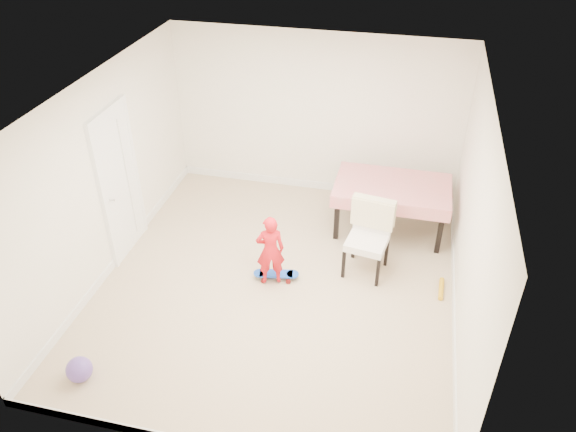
% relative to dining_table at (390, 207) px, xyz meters
% --- Properties ---
extents(ground, '(5.00, 5.00, 0.00)m').
position_rel_dining_table_xyz_m(ground, '(-1.31, -1.59, -0.38)').
color(ground, tan).
rests_on(ground, ground).
extents(ceiling, '(4.50, 5.00, 0.04)m').
position_rel_dining_table_xyz_m(ceiling, '(-1.31, -1.59, 2.20)').
color(ceiling, silver).
rests_on(ceiling, wall_back).
extents(wall_back, '(4.50, 0.04, 2.60)m').
position_rel_dining_table_xyz_m(wall_back, '(-1.31, 0.89, 0.92)').
color(wall_back, white).
rests_on(wall_back, ground).
extents(wall_front, '(4.50, 0.04, 2.60)m').
position_rel_dining_table_xyz_m(wall_front, '(-1.31, -4.07, 0.92)').
color(wall_front, white).
rests_on(wall_front, ground).
extents(wall_left, '(0.04, 5.00, 2.60)m').
position_rel_dining_table_xyz_m(wall_left, '(-3.54, -1.59, 0.92)').
color(wall_left, white).
rests_on(wall_left, ground).
extents(wall_right, '(0.04, 5.00, 2.60)m').
position_rel_dining_table_xyz_m(wall_right, '(0.92, -1.59, 0.92)').
color(wall_right, white).
rests_on(wall_right, ground).
extents(door, '(0.11, 0.94, 2.11)m').
position_rel_dining_table_xyz_m(door, '(-3.53, -1.29, 0.64)').
color(door, white).
rests_on(door, ground).
extents(baseboard_back, '(4.50, 0.02, 0.12)m').
position_rel_dining_table_xyz_m(baseboard_back, '(-1.31, 0.90, -0.32)').
color(baseboard_back, white).
rests_on(baseboard_back, ground).
extents(baseboard_left, '(0.02, 5.00, 0.12)m').
position_rel_dining_table_xyz_m(baseboard_left, '(-3.55, -1.59, -0.32)').
color(baseboard_left, white).
rests_on(baseboard_left, ground).
extents(baseboard_right, '(0.02, 5.00, 0.12)m').
position_rel_dining_table_xyz_m(baseboard_right, '(0.93, -1.59, -0.32)').
color(baseboard_right, white).
rests_on(baseboard_right, ground).
extents(dining_table, '(1.63, 1.03, 0.76)m').
position_rel_dining_table_xyz_m(dining_table, '(0.00, 0.00, 0.00)').
color(dining_table, '#B80917').
rests_on(dining_table, ground).
extents(dining_chair, '(0.66, 0.72, 1.03)m').
position_rel_dining_table_xyz_m(dining_chair, '(-0.23, -1.07, 0.13)').
color(dining_chair, white).
rests_on(dining_chair, ground).
extents(skateboard, '(0.63, 0.32, 0.09)m').
position_rel_dining_table_xyz_m(skateboard, '(-1.34, -1.49, -0.34)').
color(skateboard, blue).
rests_on(skateboard, ground).
extents(child, '(0.42, 0.35, 1.00)m').
position_rel_dining_table_xyz_m(child, '(-1.39, -1.59, 0.12)').
color(child, red).
rests_on(child, ground).
extents(balloon, '(0.28, 0.28, 0.28)m').
position_rel_dining_table_xyz_m(balloon, '(-2.98, -3.58, -0.24)').
color(balloon, '#6145A6').
rests_on(balloon, ground).
extents(foam_toy, '(0.08, 0.40, 0.06)m').
position_rel_dining_table_xyz_m(foam_toy, '(0.79, -1.24, -0.35)').
color(foam_toy, gold).
rests_on(foam_toy, ground).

